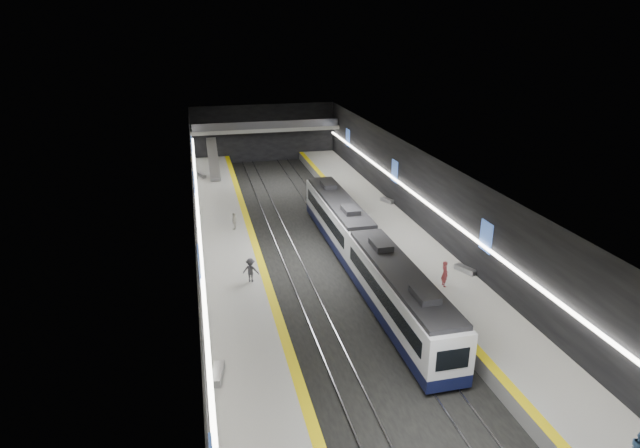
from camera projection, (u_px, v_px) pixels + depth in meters
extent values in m
plane|color=black|center=(323.00, 262.00, 44.45)|extent=(70.00, 70.00, 0.00)
cube|color=beige|center=(323.00, 168.00, 41.60)|extent=(20.00, 70.00, 0.04)
cube|color=black|center=(196.00, 227.00, 40.86)|extent=(0.04, 70.00, 8.00)
cube|color=black|center=(438.00, 207.00, 45.20)|extent=(0.04, 70.00, 8.00)
cube|color=black|center=(264.00, 133.00, 74.83)|extent=(20.00, 0.04, 8.00)
cube|color=slate|center=(232.00, 265.00, 42.65)|extent=(5.00, 70.00, 1.00)
cube|color=#AAAAA5|center=(231.00, 259.00, 42.47)|extent=(5.00, 70.00, 0.02)
cube|color=yellow|center=(259.00, 257.00, 42.94)|extent=(0.60, 70.00, 0.02)
cube|color=slate|center=(408.00, 248.00, 45.90)|extent=(5.00, 70.00, 1.00)
cube|color=#AAAAA5|center=(408.00, 242.00, 45.72)|extent=(5.00, 70.00, 0.02)
cube|color=yellow|center=(384.00, 245.00, 45.24)|extent=(0.60, 70.00, 0.02)
cube|color=gray|center=(285.00, 265.00, 43.74)|extent=(0.08, 70.00, 0.12)
cube|color=gray|center=(302.00, 263.00, 44.05)|extent=(0.08, 70.00, 0.12)
cube|color=gray|center=(343.00, 259.00, 44.82)|extent=(0.08, 70.00, 0.12)
cube|color=gray|center=(360.00, 257.00, 45.13)|extent=(0.08, 70.00, 0.12)
cube|color=#0E1336|center=(398.00, 314.00, 35.08)|extent=(2.65, 15.00, 0.80)
cube|color=white|center=(399.00, 292.00, 34.49)|extent=(2.65, 15.00, 2.50)
cube|color=black|center=(401.00, 272.00, 33.99)|extent=(2.44, 14.25, 0.30)
cube|color=black|center=(399.00, 291.00, 34.47)|extent=(2.69, 13.20, 1.00)
cube|color=black|center=(453.00, 359.00, 27.67)|extent=(1.85, 0.05, 1.20)
cube|color=#0E1336|center=(338.00, 232.00, 48.71)|extent=(2.65, 15.00, 0.80)
cube|color=white|center=(338.00, 215.00, 48.12)|extent=(2.65, 15.00, 2.50)
cube|color=black|center=(339.00, 200.00, 47.62)|extent=(2.44, 14.25, 0.30)
cube|color=black|center=(338.00, 214.00, 48.10)|extent=(2.69, 13.20, 1.00)
cube|color=black|center=(364.00, 248.00, 41.30)|extent=(1.85, 0.05, 1.20)
cube|color=#3C62B6|center=(199.00, 264.00, 33.43)|extent=(0.10, 1.50, 2.20)
cube|color=#3C62B6|center=(194.00, 184.00, 49.79)|extent=(0.10, 1.50, 2.20)
cube|color=#3C62B6|center=(192.00, 145.00, 65.23)|extent=(0.10, 1.50, 2.20)
cube|color=#3C62B6|center=(486.00, 237.00, 37.73)|extent=(0.10, 1.50, 2.20)
cube|color=#3C62B6|center=(395.00, 171.00, 54.09)|extent=(0.10, 1.50, 2.20)
cube|color=#3C62B6|center=(348.00, 138.00, 69.54)|extent=(0.10, 1.50, 2.20)
cube|color=white|center=(199.00, 229.00, 40.97)|extent=(0.25, 68.60, 0.12)
cube|color=white|center=(435.00, 210.00, 45.22)|extent=(0.25, 68.60, 0.12)
cube|color=gray|center=(266.00, 129.00, 72.66)|extent=(20.00, 3.00, 0.50)
cube|color=#47474C|center=(267.00, 125.00, 71.07)|extent=(19.60, 0.08, 1.00)
cube|color=#99999E|center=(213.00, 159.00, 65.42)|extent=(1.20, 7.50, 3.92)
cube|color=#99999E|center=(218.00, 374.00, 28.36)|extent=(0.87, 1.94, 0.46)
cube|color=#99999E|center=(202.00, 175.00, 64.80)|extent=(1.04, 1.82, 0.43)
cube|color=#99999E|center=(465.00, 270.00, 40.25)|extent=(1.13, 1.80, 0.43)
cube|color=#99999E|center=(387.00, 201.00, 55.71)|extent=(1.04, 1.69, 0.40)
imported|color=#A93F46|center=(445.00, 274.00, 37.90)|extent=(0.49, 0.72, 1.92)
imported|color=beige|center=(234.00, 221.00, 48.29)|extent=(0.67, 1.03, 1.62)
imported|color=#3D3C43|center=(251.00, 270.00, 38.55)|extent=(1.33, 1.03, 1.82)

